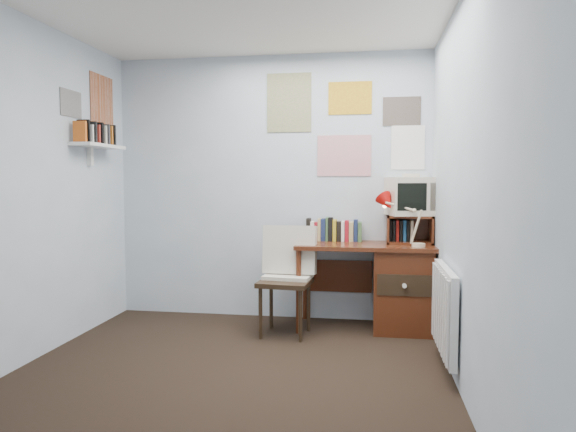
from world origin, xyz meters
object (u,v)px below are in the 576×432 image
at_px(crt_tv, 411,195).
at_px(desk_chair, 285,283).
at_px(wall_shelf, 99,146).
at_px(radiator, 445,310).
at_px(desk_lamp, 419,223).
at_px(desk, 395,284).
at_px(tv_riser, 409,229).

bearing_deg(crt_tv, desk_chair, -171.46).
bearing_deg(crt_tv, wall_shelf, 177.05).
xyz_separation_m(radiator, wall_shelf, (-2.86, 0.55, 1.20)).
bearing_deg(radiator, desk_lamp, 98.04).
bearing_deg(desk, wall_shelf, -171.60).
xyz_separation_m(desk, radiator, (0.29, -0.93, 0.01)).
bearing_deg(wall_shelf, desk_lamp, 4.86).
height_order(desk_chair, crt_tv, crt_tv).
bearing_deg(desk_chair, desk, 23.41).
xyz_separation_m(tv_riser, wall_shelf, (-2.69, -0.49, 0.74)).
height_order(desk, wall_shelf, wall_shelf).
height_order(desk_lamp, wall_shelf, wall_shelf).
height_order(crt_tv, radiator, crt_tv).
relative_size(desk, desk_chair, 1.33).
bearing_deg(crt_tv, desk, -148.28).
bearing_deg(desk_chair, radiator, -21.59).
relative_size(radiator, wall_shelf, 1.29).
distance_m(desk, radiator, 0.97).
bearing_deg(wall_shelf, desk_chair, 2.63).
xyz_separation_m(desk_lamp, wall_shelf, (-2.75, -0.23, 0.66)).
bearing_deg(desk, desk_chair, -162.00).
height_order(tv_riser, wall_shelf, wall_shelf).
distance_m(crt_tv, radiator, 1.32).
bearing_deg(radiator, desk, 107.24).
xyz_separation_m(desk_lamp, radiator, (0.11, -0.78, -0.54)).
relative_size(desk_lamp, radiator, 0.51).
bearing_deg(desk_chair, wall_shelf, -171.95).
distance_m(desk_lamp, crt_tv, 0.36).
xyz_separation_m(desk_lamp, crt_tv, (-0.05, 0.28, 0.23)).
bearing_deg(wall_shelf, desk, 8.40).
height_order(desk_lamp, crt_tv, crt_tv).
relative_size(desk, wall_shelf, 1.94).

